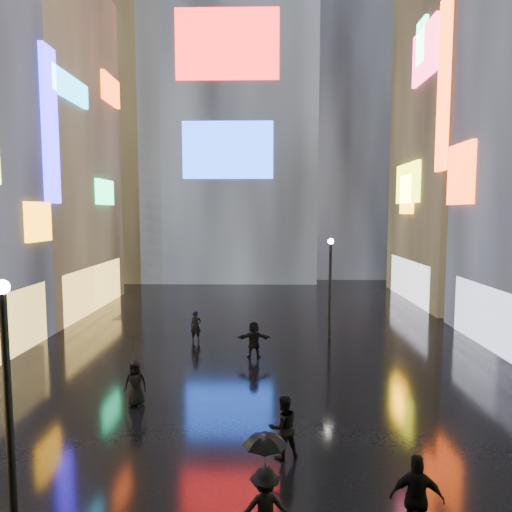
{
  "coord_description": "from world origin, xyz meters",
  "views": [
    {
      "loc": [
        0.32,
        -3.92,
        6.53
      ],
      "look_at": [
        0.0,
        12.0,
        5.0
      ],
      "focal_mm": 32.0,
      "sensor_mm": 36.0,
      "label": 1
    }
  ],
  "objects": [
    {
      "name": "pedestrian_6",
      "position": [
        -3.19,
        18.71,
        0.76
      ],
      "size": [
        0.64,
        0.51,
        1.52
      ],
      "primitive_type": "imported",
      "rotation": [
        0.0,
        0.0,
        0.3
      ],
      "color": "black",
      "rests_on": "ground"
    },
    {
      "name": "tower_main",
      "position": [
        -3.0,
        43.97,
        21.01
      ],
      "size": [
        16.0,
        14.2,
        42.0
      ],
      "color": "black",
      "rests_on": "ground"
    },
    {
      "name": "pedestrian_3",
      "position": [
        3.34,
        4.65,
        0.89
      ],
      "size": [
        1.1,
        0.6,
        1.78
      ],
      "primitive_type": "imported",
      "rotation": [
        0.0,
        0.0,
        2.97
      ],
      "color": "black",
      "rests_on": "ground"
    },
    {
      "name": "pedestrian_1",
      "position": [
        0.81,
        7.72,
        0.85
      ],
      "size": [
        1.0,
        0.89,
        1.7
      ],
      "primitive_type": "imported",
      "rotation": [
        0.0,
        0.0,
        3.5
      ],
      "color": "black",
      "rests_on": "ground"
    },
    {
      "name": "umbrella_2",
      "position": [
        -4.06,
        10.93,
        1.99
      ],
      "size": [
        1.44,
        1.44,
        0.92
      ],
      "primitive_type": "imported",
      "rotation": [
        0.0,
        0.0,
        0.76
      ],
      "color": "black",
      "rests_on": "pedestrian_4"
    },
    {
      "name": "pedestrian_4",
      "position": [
        -4.06,
        10.93,
        0.77
      ],
      "size": [
        0.76,
        0.51,
        1.53
      ],
      "primitive_type": "imported",
      "rotation": [
        0.0,
        0.0,
        0.03
      ],
      "color": "black",
      "rests_on": "ground"
    },
    {
      "name": "lamp_near",
      "position": [
        -4.9,
        4.91,
        2.94
      ],
      "size": [
        0.3,
        0.3,
        5.2
      ],
      "color": "black",
      "rests_on": "ground"
    },
    {
      "name": "pedestrian_5",
      "position": [
        -0.18,
        16.07,
        0.83
      ],
      "size": [
        1.55,
        0.53,
        1.66
      ],
      "primitive_type": "imported",
      "rotation": [
        0.0,
        0.0,
        3.17
      ],
      "color": "black",
      "rests_on": "ground"
    },
    {
      "name": "umbrella_1",
      "position": [
        0.33,
        4.42,
        1.97
      ],
      "size": [
        1.08,
        1.08,
        0.72
      ],
      "primitive_type": "imported",
      "rotation": [
        0.0,
        0.0,
        2.71
      ],
      "color": "black",
      "rests_on": "pedestrian_2"
    },
    {
      "name": "pedestrian_2",
      "position": [
        0.33,
        4.42,
        0.81
      ],
      "size": [
        1.09,
        0.69,
        1.61
      ],
      "primitive_type": "imported",
      "rotation": [
        0.0,
        0.0,
        3.23
      ],
      "color": "black",
      "rests_on": "ground"
    },
    {
      "name": "lamp_far",
      "position": [
        3.68,
        19.42,
        2.94
      ],
      "size": [
        0.3,
        0.3,
        5.2
      ],
      "color": "black",
      "rests_on": "ground"
    },
    {
      "name": "building_left_far",
      "position": [
        -15.98,
        26.0,
        10.98
      ],
      "size": [
        10.28,
        12.0,
        22.0
      ],
      "color": "black",
      "rests_on": "ground"
    },
    {
      "name": "ground",
      "position": [
        0.0,
        20.0,
        0.0
      ],
      "size": [
        140.0,
        140.0,
        0.0
      ],
      "primitive_type": "plane",
      "color": "black",
      "rests_on": "ground"
    },
    {
      "name": "tower_flank_right",
      "position": [
        9.0,
        46.0,
        17.0
      ],
      "size": [
        12.0,
        12.0,
        34.0
      ],
      "primitive_type": "cube",
      "color": "black",
      "rests_on": "ground"
    },
    {
      "name": "tower_flank_left",
      "position": [
        -14.0,
        42.0,
        13.0
      ],
      "size": [
        10.0,
        10.0,
        26.0
      ],
      "primitive_type": "cube",
      "color": "black",
      "rests_on": "ground"
    },
    {
      "name": "building_right_far",
      "position": [
        15.98,
        30.0,
        13.98
      ],
      "size": [
        10.28,
        12.0,
        28.0
      ],
      "color": "black",
      "rests_on": "ground"
    }
  ]
}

